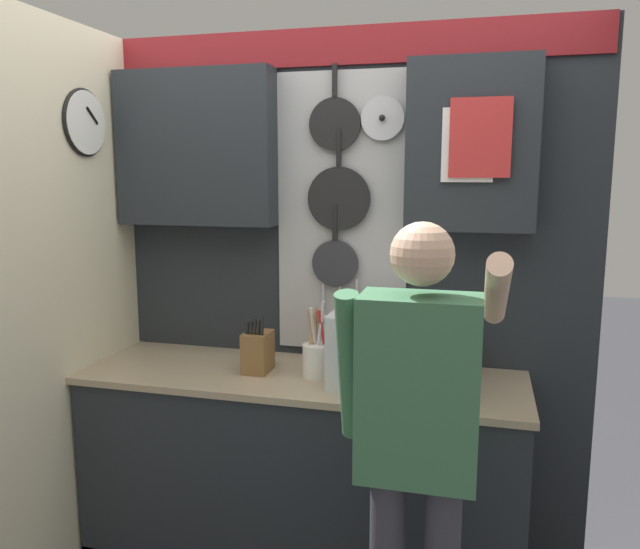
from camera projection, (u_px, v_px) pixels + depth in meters
base_cabinet_counter at (302, 469)px, 2.83m from camera, size 1.95×0.63×0.90m
back_wall_unit at (315, 233)px, 2.93m from camera, size 2.52×0.23×2.41m
side_wall at (43, 308)px, 2.57m from camera, size 0.07×1.60×2.41m
microwave at (398, 348)px, 2.61m from camera, size 0.54×0.39×0.31m
knife_block at (258, 351)px, 2.77m from camera, size 0.11×0.15×0.26m
utensil_crock at (316, 357)px, 2.71m from camera, size 0.12×0.12×0.34m
person at (418, 426)px, 2.01m from camera, size 0.54×0.60×1.63m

